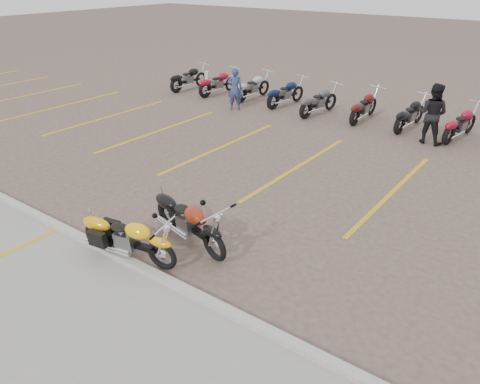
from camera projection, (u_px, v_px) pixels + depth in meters
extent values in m
plane|color=#745F53|center=(204.00, 224.00, 10.10)|extent=(100.00, 100.00, 0.00)
cube|color=#9E9B93|center=(4.00, 346.00, 6.85)|extent=(60.00, 5.00, 0.01)
cube|color=#ADAAA3|center=(134.00, 264.00, 8.63)|extent=(60.00, 0.18, 0.12)
torus|color=black|center=(163.00, 255.00, 8.46)|extent=(0.63, 0.21, 0.62)
torus|color=black|center=(101.00, 236.00, 9.06)|extent=(0.67, 0.27, 0.65)
cube|color=black|center=(131.00, 243.00, 8.73)|extent=(1.23, 0.32, 0.09)
cube|color=slate|center=(128.00, 240.00, 8.73)|extent=(0.44, 0.35, 0.32)
ellipsoid|color=yellow|center=(140.00, 230.00, 8.48)|extent=(0.59, 0.39, 0.28)
ellipsoid|color=black|center=(122.00, 227.00, 8.67)|extent=(0.41, 0.31, 0.11)
torus|color=black|center=(216.00, 246.00, 8.71)|extent=(0.67, 0.26, 0.66)
torus|color=black|center=(170.00, 215.00, 9.80)|extent=(0.72, 0.33, 0.70)
cube|color=black|center=(192.00, 226.00, 9.23)|extent=(1.32, 0.43, 0.10)
cube|color=slate|center=(190.00, 223.00, 9.24)|extent=(0.49, 0.40, 0.35)
ellipsoid|color=black|center=(199.00, 215.00, 8.87)|extent=(0.65, 0.46, 0.31)
ellipsoid|color=black|center=(186.00, 209.00, 9.22)|extent=(0.45, 0.35, 0.12)
imported|color=navy|center=(235.00, 89.00, 17.94)|extent=(0.69, 0.64, 1.59)
imported|color=black|center=(432.00, 114.00, 14.40)|extent=(0.95, 0.76, 1.88)
cube|color=silver|center=(207.00, 83.00, 20.19)|extent=(0.18, 0.18, 1.00)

